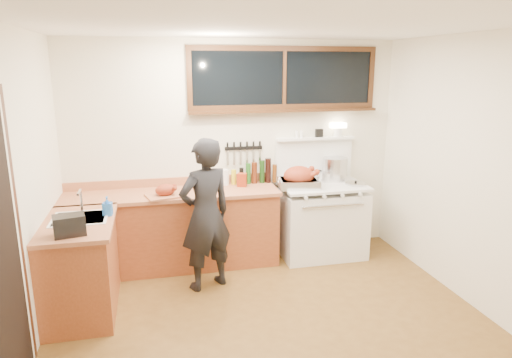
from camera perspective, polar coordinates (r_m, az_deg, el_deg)
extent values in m
cube|color=brown|center=(4.40, 1.95, -17.56)|extent=(4.00, 3.50, 0.02)
cube|color=silver|center=(5.57, -2.65, 3.71)|extent=(4.00, 0.05, 2.60)
cube|color=silver|center=(2.31, 13.87, -11.82)|extent=(4.00, 0.05, 2.60)
cube|color=silver|center=(3.90, -28.05, -2.46)|extent=(0.05, 3.50, 2.60)
cube|color=silver|center=(4.81, 26.09, 0.63)|extent=(0.05, 3.50, 2.60)
cube|color=white|center=(3.77, 2.30, 19.04)|extent=(4.00, 3.50, 0.05)
cube|color=brown|center=(5.40, -10.33, -6.42)|extent=(2.40, 0.60, 0.86)
cube|color=#AF6945|center=(5.26, -10.54, -1.85)|extent=(2.44, 0.64, 0.04)
cube|color=#AF6945|center=(5.52, -10.72, -0.34)|extent=(2.40, 0.03, 0.10)
sphere|color=#B78C38|center=(5.11, -21.60, -5.19)|extent=(0.03, 0.03, 0.03)
sphere|color=#B78C38|center=(5.06, -15.98, -4.93)|extent=(0.03, 0.03, 0.03)
sphere|color=#B78C38|center=(5.05, -10.30, -4.63)|extent=(0.03, 0.03, 0.03)
sphere|color=#B78C38|center=(5.09, -4.66, -4.28)|extent=(0.03, 0.03, 0.03)
sphere|color=#B78C38|center=(5.17, 0.28, -3.95)|extent=(0.03, 0.03, 0.03)
cube|color=brown|center=(4.69, -21.01, -10.40)|extent=(0.60, 1.05, 0.86)
cube|color=#AF6945|center=(4.53, -21.38, -5.19)|extent=(0.64, 1.09, 0.04)
cube|color=white|center=(4.61, -21.09, -5.35)|extent=(0.45, 0.40, 0.14)
cube|color=white|center=(4.59, -21.16, -4.59)|extent=(0.50, 0.45, 0.01)
cylinder|color=silver|center=(4.73, -20.99, -2.58)|extent=(0.02, 0.02, 0.24)
cylinder|color=silver|center=(4.62, -21.24, -1.55)|extent=(0.02, 0.18, 0.02)
cube|color=white|center=(5.72, 8.10, -5.39)|extent=(1.00, 0.70, 0.82)
cube|color=white|center=(5.58, 8.26, -0.78)|extent=(1.02, 0.72, 0.03)
cube|color=white|center=(5.39, 9.42, -5.43)|extent=(0.88, 0.02, 0.46)
cylinder|color=silver|center=(5.29, 9.65, -3.29)|extent=(0.75, 0.02, 0.02)
cylinder|color=white|center=(5.15, 6.26, -2.37)|extent=(0.04, 0.03, 0.04)
cylinder|color=white|center=(5.23, 8.54, -2.20)|extent=(0.04, 0.03, 0.04)
cylinder|color=white|center=(5.31, 10.75, -2.04)|extent=(0.04, 0.03, 0.04)
cylinder|color=white|center=(5.40, 12.89, -1.88)|extent=(0.04, 0.03, 0.04)
cube|color=white|center=(5.81, 7.22, 2.53)|extent=(1.00, 0.05, 0.50)
cube|color=white|center=(5.74, 7.40, 5.06)|extent=(1.00, 0.12, 0.03)
cylinder|color=white|center=(5.84, 10.20, 5.79)|extent=(0.11, 0.11, 0.11)
cube|color=#FFE5B2|center=(5.83, 10.24, 6.62)|extent=(0.19, 0.10, 0.06)
cube|color=black|center=(5.74, 7.89, 5.72)|extent=(0.09, 0.05, 0.10)
cylinder|color=white|center=(5.67, 5.71, 5.62)|extent=(0.04, 0.04, 0.09)
cylinder|color=white|center=(5.65, 5.13, 5.60)|extent=(0.04, 0.04, 0.09)
cube|color=black|center=(5.58, 3.54, 12.49)|extent=(2.20, 0.01, 0.62)
cube|color=#311B0D|center=(5.58, 3.61, 15.98)|extent=(2.32, 0.04, 0.06)
cube|color=#311B0D|center=(5.60, 3.50, 9.01)|extent=(2.32, 0.04, 0.06)
cube|color=#311B0D|center=(5.37, -8.36, 12.31)|extent=(0.06, 0.04, 0.62)
cube|color=#311B0D|center=(6.00, 14.20, 12.20)|extent=(0.06, 0.04, 0.62)
cube|color=#311B0D|center=(5.58, 3.56, 12.49)|extent=(0.04, 0.04, 0.62)
cube|color=#311B0D|center=(5.56, 3.64, 8.50)|extent=(2.32, 0.13, 0.03)
cube|color=black|center=(3.46, -29.30, -8.93)|extent=(0.01, 0.86, 2.10)
cube|color=#311B0D|center=(3.90, -27.34, -6.23)|extent=(0.01, 0.07, 2.10)
cube|color=black|center=(5.55, -1.57, 3.89)|extent=(0.46, 0.02, 0.04)
cube|color=silver|center=(5.52, -3.56, 2.65)|extent=(0.02, 0.00, 0.18)
cube|color=black|center=(5.50, -3.58, 4.08)|extent=(0.02, 0.02, 0.10)
cube|color=silver|center=(5.54, -2.74, 2.69)|extent=(0.02, 0.00, 0.18)
cube|color=black|center=(5.51, -2.76, 4.11)|extent=(0.02, 0.02, 0.10)
cube|color=silver|center=(5.55, -1.93, 2.72)|extent=(0.02, 0.00, 0.18)
cube|color=black|center=(5.52, -1.94, 4.15)|extent=(0.02, 0.02, 0.10)
cube|color=silver|center=(5.57, -1.12, 2.76)|extent=(0.03, 0.00, 0.18)
cube|color=black|center=(5.54, -1.13, 4.18)|extent=(0.02, 0.02, 0.10)
cube|color=silver|center=(5.58, -0.32, 2.80)|extent=(0.03, 0.00, 0.18)
cube|color=black|center=(5.56, -0.32, 4.21)|extent=(0.02, 0.02, 0.10)
cube|color=silver|center=(5.60, 0.48, 2.83)|extent=(0.03, 0.00, 0.18)
cube|color=black|center=(5.57, 0.48, 4.24)|extent=(0.02, 0.02, 0.10)
imported|color=black|center=(4.73, -6.32, -4.47)|extent=(0.69, 0.58, 1.60)
imported|color=blue|center=(4.58, -18.08, -3.22)|extent=(0.09, 0.10, 0.19)
cube|color=black|center=(4.16, -22.31, -5.37)|extent=(0.29, 0.23, 0.17)
cube|color=#AF6945|center=(5.09, -11.24, -2.05)|extent=(0.47, 0.39, 0.02)
ellipsoid|color=#93361A|center=(5.07, -11.27, -1.35)|extent=(0.25, 0.21, 0.13)
sphere|color=#93361A|center=(5.12, -10.17, -0.87)|extent=(0.05, 0.05, 0.05)
sphere|color=#93361A|center=(5.02, -10.11, -1.16)|extent=(0.05, 0.05, 0.05)
cube|color=silver|center=(5.38, 5.35, -0.52)|extent=(0.51, 0.41, 0.10)
cube|color=#3F3F42|center=(5.38, 5.36, -0.16)|extent=(0.45, 0.36, 0.03)
torus|color=silver|center=(5.30, 2.88, -0.15)|extent=(0.03, 0.10, 0.10)
torus|color=silver|center=(5.45, 7.77, 0.13)|extent=(0.03, 0.10, 0.10)
ellipsoid|color=#93361A|center=(5.36, 5.37, 0.41)|extent=(0.40, 0.32, 0.23)
cylinder|color=#93361A|center=(5.32, 6.93, 0.47)|extent=(0.13, 0.08, 0.10)
sphere|color=#93361A|center=(5.33, 7.62, 0.88)|extent=(0.07, 0.07, 0.07)
cylinder|color=#93361A|center=(5.48, 6.31, 0.89)|extent=(0.13, 0.08, 0.10)
sphere|color=#93361A|center=(5.49, 6.98, 1.28)|extent=(0.07, 0.07, 0.07)
cylinder|color=silver|center=(5.77, 9.81, 1.26)|extent=(0.38, 0.38, 0.29)
cylinder|color=silver|center=(5.70, 8.79, 0.27)|extent=(0.18, 0.18, 0.11)
cylinder|color=black|center=(5.79, 8.16, 0.98)|extent=(0.05, 0.15, 0.02)
cylinder|color=silver|center=(5.63, 12.35, -0.53)|extent=(0.28, 0.28, 0.02)
sphere|color=black|center=(5.63, 12.36, -0.36)|extent=(0.03, 0.03, 0.03)
cube|color=maroon|center=(5.40, -1.76, -0.11)|extent=(0.13, 0.12, 0.16)
cylinder|color=white|center=(5.47, -3.91, 0.22)|extent=(0.12, 0.12, 0.19)
cylinder|color=black|center=(5.49, -2.80, 0.24)|extent=(0.06, 0.06, 0.18)
cylinder|color=black|center=(5.51, -1.83, 0.39)|extent=(0.05, 0.05, 0.20)
cylinder|color=black|center=(5.52, -0.98, 0.69)|extent=(0.06, 0.06, 0.25)
cylinder|color=black|center=(5.53, -0.21, 0.78)|extent=(0.07, 0.07, 0.26)
cylinder|color=black|center=(5.55, 0.76, 0.93)|extent=(0.06, 0.06, 0.28)
cylinder|color=black|center=(5.57, 1.52, 1.07)|extent=(0.07, 0.07, 0.30)
cylinder|color=black|center=(5.60, 2.34, 0.72)|extent=(0.06, 0.06, 0.22)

